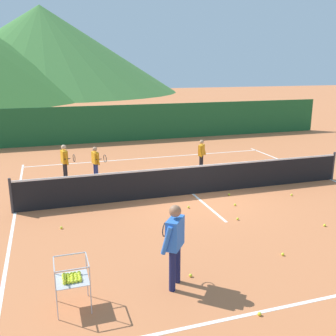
% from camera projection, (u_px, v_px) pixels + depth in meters
% --- Properties ---
extents(ground_plane, '(120.00, 120.00, 0.00)m').
position_uv_depth(ground_plane, '(193.00, 194.00, 12.89)').
color(ground_plane, '#C67042').
extents(line_baseline_near, '(11.11, 0.08, 0.01)m').
position_uv_depth(line_baseline_near, '(319.00, 299.00, 7.07)').
color(line_baseline_near, white).
rests_on(line_baseline_near, ground).
extents(line_baseline_far, '(11.11, 0.08, 0.01)m').
position_uv_depth(line_baseline_far, '(150.00, 158.00, 17.93)').
color(line_baseline_far, white).
rests_on(line_baseline_far, ground).
extents(line_sideline_west, '(0.08, 11.80, 0.01)m').
position_uv_depth(line_sideline_west, '(15.00, 213.00, 11.24)').
color(line_sideline_west, white).
rests_on(line_sideline_west, ground).
extents(line_sideline_east, '(0.08, 11.80, 0.01)m').
position_uv_depth(line_sideline_east, '(330.00, 179.00, 14.53)').
color(line_sideline_east, white).
rests_on(line_sideline_east, ground).
extents(line_service_center, '(0.08, 5.06, 0.01)m').
position_uv_depth(line_service_center, '(193.00, 194.00, 12.89)').
color(line_service_center, white).
rests_on(line_service_center, ground).
extents(tennis_net, '(11.31, 0.08, 1.05)m').
position_uv_depth(tennis_net, '(193.00, 180.00, 12.76)').
color(tennis_net, '#333338').
rests_on(tennis_net, ground).
extents(instructor, '(0.58, 0.82, 1.67)m').
position_uv_depth(instructor, '(175.00, 238.00, 7.26)').
color(instructor, '#191E4C').
rests_on(instructor, ground).
extents(student_0, '(0.50, 0.61, 1.35)m').
position_uv_depth(student_0, '(65.00, 159.00, 14.22)').
color(student_0, black).
rests_on(student_0, ground).
extents(student_1, '(0.51, 0.55, 1.25)m').
position_uv_depth(student_1, '(96.00, 160.00, 14.37)').
color(student_1, navy).
rests_on(student_1, ground).
extents(student_2, '(0.45, 0.46, 1.26)m').
position_uv_depth(student_2, '(202.00, 152.00, 15.63)').
color(student_2, black).
rests_on(student_2, ground).
extents(ball_cart, '(0.58, 0.58, 0.90)m').
position_uv_depth(ball_cart, '(71.00, 278.00, 6.69)').
color(ball_cart, '#B7B7BC').
rests_on(ball_cart, ground).
extents(tennis_ball_1, '(0.07, 0.07, 0.07)m').
position_uv_depth(tennis_ball_1, '(235.00, 205.00, 11.79)').
color(tennis_ball_1, yellow).
rests_on(tennis_ball_1, ground).
extents(tennis_ball_2, '(0.07, 0.07, 0.07)m').
position_uv_depth(tennis_ball_2, '(283.00, 254.00, 8.70)').
color(tennis_ball_2, yellow).
rests_on(tennis_ball_2, ground).
extents(tennis_ball_4, '(0.07, 0.07, 0.07)m').
position_uv_depth(tennis_ball_4, '(292.00, 195.00, 12.70)').
color(tennis_ball_4, yellow).
rests_on(tennis_ball_4, ground).
extents(tennis_ball_5, '(0.07, 0.07, 0.07)m').
position_uv_depth(tennis_ball_5, '(325.00, 225.00, 10.28)').
color(tennis_ball_5, yellow).
rests_on(tennis_ball_5, ground).
extents(tennis_ball_6, '(0.07, 0.07, 0.07)m').
position_uv_depth(tennis_ball_6, '(229.00, 194.00, 12.73)').
color(tennis_ball_6, yellow).
rests_on(tennis_ball_6, ground).
extents(tennis_ball_7, '(0.07, 0.07, 0.07)m').
position_uv_depth(tennis_ball_7, '(61.00, 228.00, 10.12)').
color(tennis_ball_7, yellow).
rests_on(tennis_ball_7, ground).
extents(tennis_ball_8, '(0.07, 0.07, 0.07)m').
position_uv_depth(tennis_ball_8, '(259.00, 314.00, 6.61)').
color(tennis_ball_8, yellow).
rests_on(tennis_ball_8, ground).
extents(tennis_ball_9, '(0.07, 0.07, 0.07)m').
position_uv_depth(tennis_ball_9, '(238.00, 219.00, 10.70)').
color(tennis_ball_9, yellow).
rests_on(tennis_ball_9, ground).
extents(tennis_ball_10, '(0.07, 0.07, 0.07)m').
position_uv_depth(tennis_ball_10, '(189.00, 207.00, 11.60)').
color(tennis_ball_10, yellow).
rests_on(tennis_ball_10, ground).
extents(tennis_ball_11, '(0.07, 0.07, 0.07)m').
position_uv_depth(tennis_ball_11, '(191.00, 275.00, 7.82)').
color(tennis_ball_11, yellow).
rests_on(tennis_ball_11, ground).
extents(windscreen_fence, '(24.44, 0.08, 2.04)m').
position_uv_depth(windscreen_fence, '(129.00, 123.00, 21.74)').
color(windscreen_fence, '#1E5B2D').
rests_on(windscreen_fence, ground).
extents(hill_1, '(42.21, 42.21, 13.24)m').
position_uv_depth(hill_1, '(43.00, 49.00, 60.86)').
color(hill_1, '#427A38').
rests_on(hill_1, ground).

